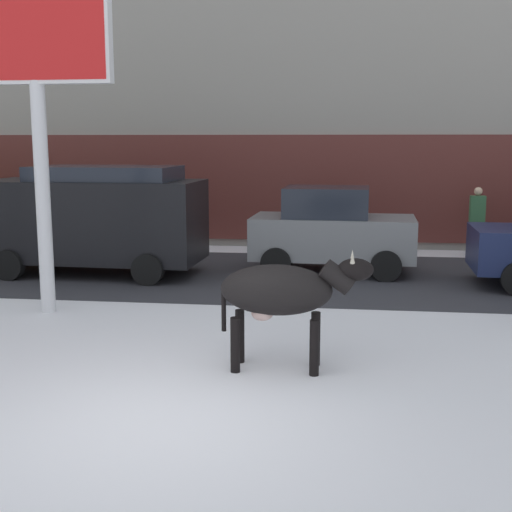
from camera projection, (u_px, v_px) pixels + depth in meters
ground_plane at (160, 420)px, 7.06m from camera, size 120.00×120.00×0.00m
road_strip at (256, 275)px, 14.68m from camera, size 60.00×5.60×0.01m
building_facade at (286, 17)px, 20.41m from camera, size 44.00×6.10×13.00m
cow_black at (282, 292)px, 8.49m from camera, size 1.89×0.61×1.54m
billboard at (35, 47)px, 10.83m from camera, size 2.52×0.26×5.56m
car_black_van at (95, 217)px, 14.59m from camera, size 4.67×2.26×2.32m
car_grey_hatchback at (331, 230)px, 14.88m from camera, size 3.56×2.03×1.86m
pedestrian_near_billboard at (477, 222)px, 16.76m from camera, size 0.36×0.24×1.73m
pedestrian_by_cars at (59, 216)px, 18.12m from camera, size 0.36×0.24×1.73m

